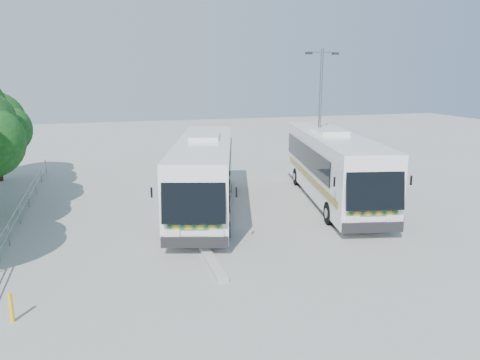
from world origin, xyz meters
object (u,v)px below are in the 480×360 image
object	(u,v)px
coach_adjacent	(333,165)
coach_main	(204,172)
lamppost	(320,116)
bollard	(11,308)

from	to	relation	value
coach_adjacent	coach_main	bearing A→B (deg)	-169.74
coach_main	lamppost	distance (m)	7.72
coach_main	coach_adjacent	distance (m)	7.27
coach_main	coach_adjacent	xyz separation A→B (m)	(7.27, -0.24, 0.03)
bollard	coach_adjacent	bearing A→B (deg)	31.86
coach_adjacent	bollard	world-z (taller)	coach_adjacent
lamppost	bollard	distance (m)	19.01
coach_adjacent	lamppost	distance (m)	3.02
coach_adjacent	bollard	xyz separation A→B (m)	(-15.09, -9.38, -1.59)
lamppost	bollard	bearing A→B (deg)	-146.64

